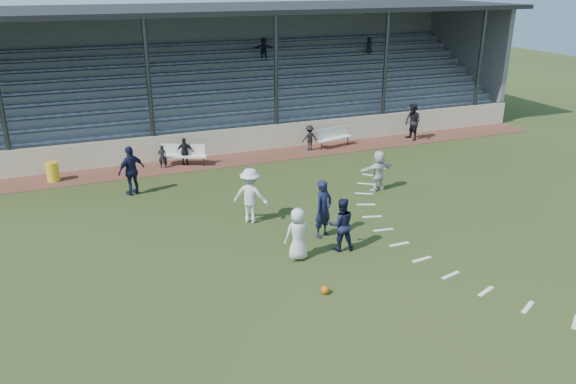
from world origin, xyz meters
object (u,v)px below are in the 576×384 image
object	(u,v)px
bench_right	(334,135)
player_white_lead	(298,234)
trash_bin	(53,172)
player_navy_lead	(323,209)
official	(413,122)
football	(325,290)
bench_left	(184,153)

from	to	relation	value
bench_right	player_white_lead	size ratio (longest dim) A/B	1.25
trash_bin	player_navy_lead	size ratio (longest dim) A/B	0.42
player_white_lead	official	distance (m)	14.57
football	player_navy_lead	world-z (taller)	player_navy_lead
bench_right	player_white_lead	world-z (taller)	player_white_lead
official	football	bearing A→B (deg)	-46.12
bench_right	official	bearing A→B (deg)	-18.75
bench_left	player_white_lead	world-z (taller)	player_white_lead
trash_bin	player_white_lead	xyz separation A→B (m)	(6.85, -10.09, 0.39)
bench_left	football	bearing A→B (deg)	-60.21
player_navy_lead	official	xyz separation A→B (m)	(9.20, 8.87, -0.00)
bench_right	official	xyz separation A→B (m)	(4.30, -0.40, 0.38)
football	player_navy_lead	distance (m)	3.72
bench_left	official	size ratio (longest dim) A/B	1.05
trash_bin	bench_left	bearing A→B (deg)	1.48
bench_right	official	world-z (taller)	official
football	player_white_lead	bearing A→B (deg)	87.69
trash_bin	football	distance (m)	13.99
bench_right	trash_bin	world-z (taller)	bench_right
bench_left	bench_right	size ratio (longest dim) A/B	0.98
player_white_lead	player_navy_lead	bearing A→B (deg)	-140.84
bench_right	trash_bin	size ratio (longest dim) A/B	2.52
bench_left	player_white_lead	distance (m)	10.32
trash_bin	official	distance (m)	17.44
bench_left	trash_bin	bearing A→B (deg)	-154.44
bench_right	official	size ratio (longest dim) A/B	1.08
official	bench_left	bearing A→B (deg)	-95.89
trash_bin	player_navy_lead	distance (m)	12.16
bench_right	bench_left	bearing A→B (deg)	168.03
football	bench_left	bearing A→B (deg)	95.71
football	official	xyz separation A→B (m)	(10.66, 12.17, 0.85)
football	player_white_lead	xyz separation A→B (m)	(0.09, 2.15, 0.70)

